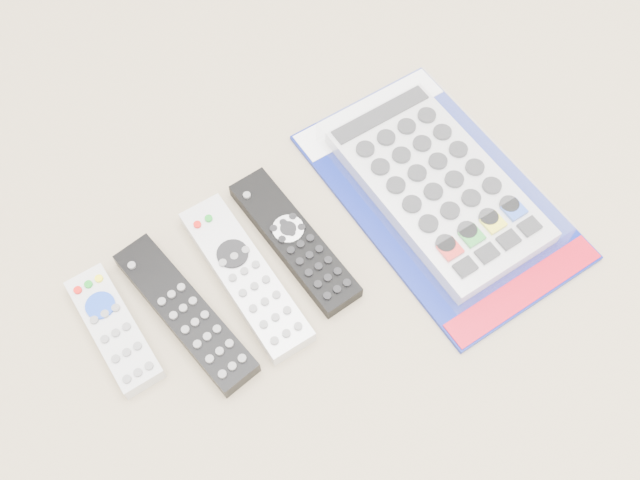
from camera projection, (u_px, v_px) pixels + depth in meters
remote_small_grey at (114, 329)px, 0.76m from camera, size 0.05×0.15×0.02m
remote_slim_black at (186, 313)px, 0.77m from camera, size 0.06×0.21×0.02m
remote_silver_dvd at (245, 276)px, 0.79m from camera, size 0.06×0.21×0.02m
remote_large_black at (294, 240)px, 0.81m from camera, size 0.05×0.20×0.02m
jumbo_remote_packaged at (438, 185)px, 0.84m from camera, size 0.22×0.35×0.05m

